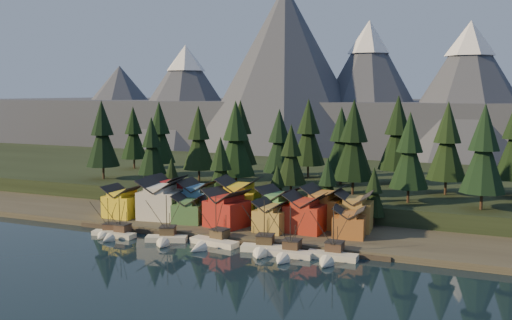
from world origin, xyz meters
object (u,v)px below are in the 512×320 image
at_px(boat_6, 331,250).
at_px(house_front_1, 160,198).
at_px(boat_3, 210,237).
at_px(boat_5, 287,247).
at_px(house_back_0, 167,193).
at_px(boat_4, 263,241).
at_px(boat_1, 116,229).
at_px(boat_0, 106,227).
at_px(house_front_0, 122,201).
at_px(boat_2, 165,232).
at_px(house_back_1, 199,198).

distance_m(boat_6, house_front_1, 53.04).
bearing_deg(boat_3, boat_5, 5.16).
bearing_deg(house_back_0, boat_4, -29.21).
height_order(boat_1, house_front_1, house_front_1).
xyz_separation_m(boat_1, boat_4, (37.15, 2.44, 0.17)).
xyz_separation_m(boat_0, boat_6, (56.13, 1.65, 0.23)).
bearing_deg(boat_5, boat_1, -179.93).
height_order(boat_3, house_front_0, boat_3).
bearing_deg(boat_3, boat_4, 9.73).
relative_size(boat_0, boat_1, 0.90).
xyz_separation_m(boat_6, house_front_0, (-61.30, 12.04, 3.62)).
bearing_deg(boat_2, boat_3, -13.89).
relative_size(boat_6, house_front_0, 1.47).
height_order(boat_1, boat_5, boat_5).
bearing_deg(house_front_1, house_back_0, 104.00).
height_order(boat_0, house_back_0, house_back_0).
height_order(boat_0, house_front_0, house_front_0).
bearing_deg(house_front_0, boat_2, -31.44).
xyz_separation_m(boat_1, boat_5, (43.49, 0.87, 0.01)).
distance_m(boat_3, house_front_1, 27.32).
distance_m(boat_1, house_front_1, 17.82).
relative_size(house_front_0, house_front_1, 0.74).
relative_size(boat_1, boat_5, 0.93).
distance_m(boat_2, boat_3, 11.31).
bearing_deg(boat_0, boat_4, -9.80).
distance_m(boat_1, boat_4, 37.23).
bearing_deg(house_front_1, boat_4, -30.54).
bearing_deg(boat_4, boat_5, -24.55).
distance_m(boat_2, house_back_0, 29.04).
height_order(boat_0, boat_2, boat_2).
bearing_deg(house_back_1, boat_5, -33.54).
bearing_deg(boat_1, boat_5, 2.35).
bearing_deg(boat_2, house_back_1, 77.44).
bearing_deg(boat_1, house_front_1, 85.64).
relative_size(boat_6, house_back_0, 1.24).
bearing_deg(house_front_0, boat_6, -11.21).
height_order(boat_4, house_front_0, boat_4).
xyz_separation_m(boat_5, house_back_1, (-33.27, 21.78, 4.44)).
distance_m(boat_5, boat_6, 9.12).
relative_size(boat_1, boat_3, 0.85).
xyz_separation_m(house_front_0, house_back_0, (6.96, 11.23, 0.83)).
height_order(house_front_0, house_front_1, house_front_1).
xyz_separation_m(boat_1, boat_6, (52.46, 2.56, 0.00)).
distance_m(boat_1, house_front_0, 17.44).
bearing_deg(boat_0, boat_2, -10.63).
relative_size(house_back_0, house_back_1, 1.00).
bearing_deg(boat_5, boat_6, 9.58).
height_order(house_back_0, house_back_1, same).
relative_size(boat_4, house_back_0, 1.26).
relative_size(boat_2, boat_4, 0.96).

